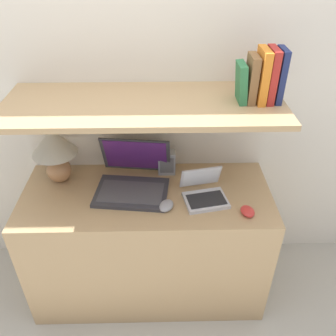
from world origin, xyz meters
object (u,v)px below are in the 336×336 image
object	(u,v)px
book_red	(271,75)
book_green	(241,83)
computer_mouse	(166,206)
table_lamp	(54,148)
book_brown	(252,79)
second_mouse	(248,211)
router_box	(167,162)
book_orange	(262,76)
laptop_small	(204,193)
book_navy	(280,76)
laptop_large	(133,180)

from	to	relation	value
book_red	book_green	size ratio (longest dim) A/B	1.35
computer_mouse	table_lamp	bearing A→B (deg)	156.72
computer_mouse	book_brown	size ratio (longest dim) A/B	0.53
second_mouse	router_box	size ratio (longest dim) A/B	0.71
book_brown	table_lamp	bearing A→B (deg)	176.24
book_orange	computer_mouse	bearing A→B (deg)	-156.78
second_mouse	book_orange	xyz separation A→B (m)	(0.04, 0.24, 0.61)
book_brown	computer_mouse	bearing A→B (deg)	-154.45
book_red	book_orange	size ratio (longest dim) A/B	1.02
book_green	book_brown	bearing A→B (deg)	0.00
laptop_small	second_mouse	world-z (taller)	laptop_small
book_red	book_navy	bearing A→B (deg)	0.00
computer_mouse	second_mouse	bearing A→B (deg)	-7.26
laptop_large	router_box	xyz separation A→B (m)	(0.19, 0.14, 0.02)
book_orange	book_brown	xyz separation A→B (m)	(-0.05, 0.00, -0.01)
second_mouse	book_brown	size ratio (longest dim) A/B	0.46
router_box	book_orange	bearing A→B (deg)	-16.11
laptop_large	laptop_small	bearing A→B (deg)	-14.45
book_orange	book_green	xyz separation A→B (m)	(-0.09, 0.00, -0.03)
book_navy	laptop_large	bearing A→B (deg)	-178.71
computer_mouse	second_mouse	world-z (taller)	same
book_red	book_brown	size ratio (longest dim) A/B	1.14
router_box	book_green	size ratio (longest dim) A/B	0.76
laptop_small	book_navy	distance (m)	0.68
laptop_large	book_brown	world-z (taller)	book_brown
table_lamp	book_brown	size ratio (longest dim) A/B	1.50
second_mouse	laptop_small	bearing A→B (deg)	147.88
laptop_small	router_box	distance (m)	0.31
book_navy	book_brown	distance (m)	0.13
laptop_large	book_orange	world-z (taller)	book_orange
laptop_small	book_green	bearing A→B (deg)	36.75
book_orange	book_green	world-z (taller)	book_orange
computer_mouse	second_mouse	xyz separation A→B (m)	(0.40, -0.05, 0.00)
router_box	book_brown	size ratio (longest dim) A/B	0.64
laptop_small	second_mouse	size ratio (longest dim) A/B	2.57
book_green	second_mouse	bearing A→B (deg)	-77.65
laptop_small	book_navy	world-z (taller)	book_navy
table_lamp	book_orange	world-z (taller)	book_orange
table_lamp	laptop_large	distance (m)	0.45
laptop_small	book_green	xyz separation A→B (m)	(0.15, 0.11, 0.56)
book_orange	book_green	distance (m)	0.10
table_lamp	book_brown	bearing A→B (deg)	-3.76
book_navy	book_brown	xyz separation A→B (m)	(-0.13, 0.00, -0.01)
computer_mouse	router_box	distance (m)	0.32
laptop_large	computer_mouse	size ratio (longest dim) A/B	3.63
laptop_small	computer_mouse	xyz separation A→B (m)	(-0.20, -0.08, -0.02)
computer_mouse	router_box	size ratio (longest dim) A/B	0.82
second_mouse	router_box	bearing A→B (deg)	137.23
second_mouse	book_red	distance (m)	0.66
book_navy	book_brown	world-z (taller)	book_navy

